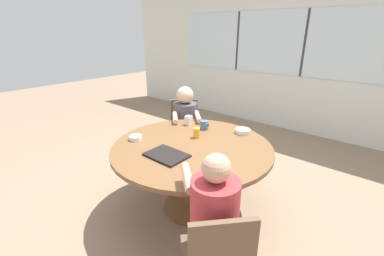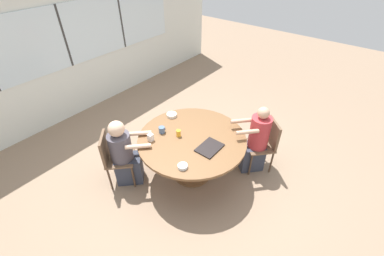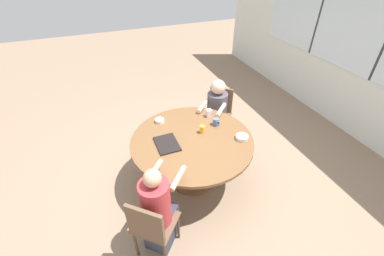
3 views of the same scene
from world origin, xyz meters
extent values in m
plane|color=#8C725B|center=(0.00, 0.00, 0.00)|extent=(16.00, 16.00, 0.00)
cube|color=silver|center=(0.00, 3.01, 1.40)|extent=(8.40, 0.06, 2.80)
cube|color=silver|center=(0.00, 2.97, 1.58)|extent=(5.20, 0.02, 1.10)
cube|color=#333333|center=(0.00, 2.97, 1.58)|extent=(0.04, 0.01, 1.10)
cube|color=#333333|center=(1.30, 2.97, 1.58)|extent=(0.04, 0.01, 1.10)
cylinder|color=brown|center=(0.00, 0.00, 0.72)|extent=(1.57, 1.57, 0.04)
cylinder|color=brown|center=(0.00, 0.00, 0.35)|extent=(0.14, 0.14, 0.70)
cylinder|color=brown|center=(0.00, 0.00, 0.01)|extent=(0.60, 0.60, 0.03)
cube|color=brown|center=(-0.76, 0.75, 0.44)|extent=(0.57, 0.57, 0.03)
cube|color=brown|center=(-0.88, 0.88, 0.66)|extent=(0.29, 0.30, 0.42)
cylinder|color=#4C3828|center=(-0.51, 0.75, 0.21)|extent=(0.03, 0.03, 0.43)
cylinder|color=#4C3828|center=(-0.75, 0.51, 0.21)|extent=(0.03, 0.03, 0.43)
cylinder|color=#4C3828|center=(-0.76, 0.99, 0.21)|extent=(0.03, 0.03, 0.43)
cylinder|color=#4C3828|center=(-1.00, 0.75, 0.21)|extent=(0.03, 0.03, 0.43)
cube|color=brown|center=(0.79, -0.72, 0.44)|extent=(0.57, 0.57, 0.03)
cube|color=brown|center=(0.92, -0.84, 0.66)|extent=(0.28, 0.31, 0.42)
cylinder|color=#4C3828|center=(0.55, -0.73, 0.21)|extent=(0.03, 0.03, 0.43)
cylinder|color=#4C3828|center=(0.78, -0.48, 0.21)|extent=(0.03, 0.03, 0.43)
cylinder|color=#4C3828|center=(0.80, -0.96, 0.21)|extent=(0.03, 0.03, 0.43)
cylinder|color=#4C3828|center=(1.03, -0.70, 0.21)|extent=(0.03, 0.03, 0.43)
cube|color=#333847|center=(-0.68, 0.68, 0.23)|extent=(0.47, 0.47, 0.45)
cylinder|color=#4C4751|center=(-0.73, 0.72, 0.67)|extent=(0.32, 0.32, 0.43)
sphere|color=#DBB293|center=(-0.73, 0.72, 0.99)|extent=(0.22, 0.22, 0.22)
cylinder|color=#DBB293|center=(-0.43, 0.63, 0.78)|extent=(0.29, 0.29, 0.06)
cylinder|color=#DBB293|center=(-0.64, 0.43, 0.78)|extent=(0.29, 0.29, 0.06)
cube|color=#333847|center=(0.71, -0.65, 0.23)|extent=(0.45, 0.44, 0.45)
cylinder|color=#B23338|center=(0.76, -0.69, 0.71)|extent=(0.30, 0.30, 0.52)
sphere|color=tan|center=(0.76, -0.69, 1.06)|extent=(0.17, 0.17, 0.17)
cylinder|color=tan|center=(0.48, -0.62, 0.86)|extent=(0.28, 0.27, 0.06)
cylinder|color=tan|center=(0.66, -0.42, 0.86)|extent=(0.28, 0.27, 0.06)
cube|color=black|center=(-0.02, -0.33, 0.75)|extent=(0.36, 0.26, 0.02)
cylinder|color=slate|center=(-0.18, 0.43, 0.79)|extent=(0.09, 0.09, 0.10)
torus|color=slate|center=(-0.14, 0.43, 0.79)|extent=(0.01, 0.07, 0.07)
cylinder|color=gold|center=(-0.09, 0.18, 0.79)|extent=(0.07, 0.07, 0.10)
cube|color=silver|center=(-0.41, 0.42, 0.79)|extent=(0.07, 0.07, 0.11)
cylinder|color=silver|center=(-0.53, -0.27, 0.76)|extent=(0.13, 0.13, 0.04)
cylinder|color=silver|center=(0.22, 0.60, 0.76)|extent=(0.16, 0.16, 0.05)
camera|label=1|loc=(1.47, -1.75, 1.79)|focal=24.00mm
camera|label=2|loc=(-2.22, -1.77, 3.09)|focal=24.00mm
camera|label=3|loc=(2.36, -0.95, 2.79)|focal=24.00mm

